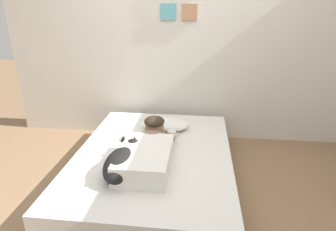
{
  "coord_description": "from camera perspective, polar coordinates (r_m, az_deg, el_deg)",
  "views": [
    {
      "loc": [
        0.27,
        -1.98,
        1.63
      ],
      "look_at": [
        -0.03,
        0.63,
        0.59
      ],
      "focal_mm": 30.28,
      "sensor_mm": 36.0,
      "label": 1
    }
  ],
  "objects": [
    {
      "name": "dog",
      "position": [
        2.34,
        -9.12,
        -9.19
      ],
      "size": [
        0.26,
        0.57,
        0.21
      ],
      "color": "black",
      "rests_on": "bed"
    },
    {
      "name": "cell_phone",
      "position": [
        2.32,
        -10.69,
        -12.47
      ],
      "size": [
        0.07,
        0.14,
        0.01
      ],
      "primitive_type": "cube",
      "color": "black",
      "rests_on": "bed"
    },
    {
      "name": "bed",
      "position": [
        2.77,
        -2.81,
        -10.35
      ],
      "size": [
        1.47,
        1.98,
        0.34
      ],
      "color": "gray",
      "rests_on": "ground"
    },
    {
      "name": "person_lying",
      "position": [
        2.49,
        -4.06,
        -6.84
      ],
      "size": [
        0.43,
        0.92,
        0.27
      ],
      "color": "white",
      "rests_on": "bed"
    },
    {
      "name": "ground_plane",
      "position": [
        2.58,
        -1.01,
        -17.57
      ],
      "size": [
        12.48,
        12.48,
        0.0
      ],
      "primitive_type": "plane",
      "color": "#8C6B4C"
    },
    {
      "name": "back_wall",
      "position": [
        3.49,
        2.14,
        15.36
      ],
      "size": [
        4.24,
        0.12,
        2.5
      ],
      "color": "silver",
      "rests_on": "ground"
    },
    {
      "name": "pillow",
      "position": [
        3.11,
        -0.57,
        -1.81
      ],
      "size": [
        0.52,
        0.32,
        0.11
      ],
      "primitive_type": "ellipsoid",
      "color": "white",
      "rests_on": "bed"
    },
    {
      "name": "coffee_cup",
      "position": [
        2.92,
        0.76,
        -3.82
      ],
      "size": [
        0.12,
        0.09,
        0.07
      ],
      "color": "white",
      "rests_on": "bed"
    }
  ]
}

